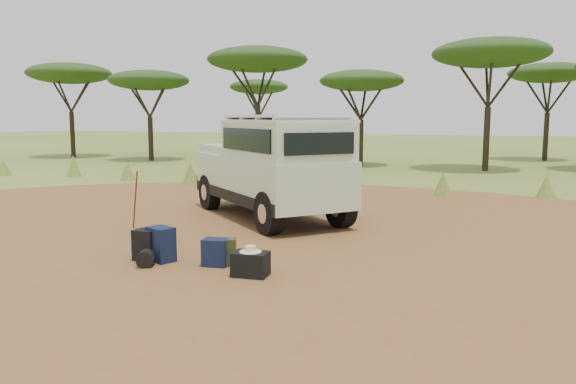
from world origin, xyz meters
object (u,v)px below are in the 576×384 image
(walking_staff, at_px, (135,200))
(backpack_olive, at_px, (226,252))
(duffel_navy, at_px, (216,252))
(safari_vehicle, at_px, (272,169))
(backpack_black, at_px, (146,245))
(hard_case, at_px, (251,264))
(backpack_navy, at_px, (161,244))

(walking_staff, distance_m, backpack_olive, 3.82)
(walking_staff, distance_m, duffel_navy, 3.74)
(backpack_olive, bearing_deg, safari_vehicle, 79.44)
(backpack_black, xyz_separation_m, hard_case, (2.10, -0.24, -0.08))
(safari_vehicle, distance_m, walking_staff, 3.33)
(walking_staff, xyz_separation_m, backpack_navy, (2.07, -2.14, -0.36))
(backpack_black, xyz_separation_m, backpack_olive, (1.45, 0.20, -0.04))
(walking_staff, xyz_separation_m, backpack_olive, (3.24, -1.99, -0.43))
(backpack_black, distance_m, duffel_navy, 1.30)
(safari_vehicle, xyz_separation_m, duffel_navy, (0.81, -4.43, -0.98))
(walking_staff, height_order, hard_case, walking_staff)
(walking_staff, bearing_deg, duffel_navy, -84.68)
(backpack_olive, xyz_separation_m, duffel_navy, (-0.15, -0.08, 0.00))
(backpack_olive, height_order, hard_case, backpack_olive)
(safari_vehicle, bearing_deg, walking_staff, -91.90)
(safari_vehicle, height_order, backpack_navy, safari_vehicle)
(duffel_navy, bearing_deg, hard_case, -32.38)
(walking_staff, relative_size, hard_case, 2.58)
(backpack_black, height_order, backpack_olive, backpack_black)
(backpack_navy, relative_size, duffel_navy, 1.30)
(hard_case, bearing_deg, backpack_olive, 141.07)
(duffel_navy, bearing_deg, walking_staff, 137.32)
(hard_case, bearing_deg, duffel_navy, 151.22)
(walking_staff, bearing_deg, backpack_olive, -82.35)
(backpack_black, xyz_separation_m, duffel_navy, (1.30, 0.11, -0.04))
(walking_staff, bearing_deg, hard_case, -82.72)
(backpack_olive, relative_size, duffel_navy, 1.00)
(backpack_navy, bearing_deg, duffel_navy, 26.79)
(backpack_black, bearing_deg, duffel_navy, 7.67)
(walking_staff, relative_size, backpack_black, 2.57)
(duffel_navy, relative_size, hard_case, 0.85)
(safari_vehicle, distance_m, backpack_olive, 4.56)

